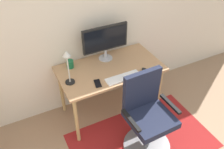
{
  "coord_description": "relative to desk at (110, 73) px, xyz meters",
  "views": [
    {
      "loc": [
        -0.91,
        -0.38,
        2.49
      ],
      "look_at": [
        0.05,
        1.53,
        0.84
      ],
      "focal_mm": 38.37,
      "sensor_mm": 36.0,
      "label": 1
    }
  ],
  "objects": [
    {
      "name": "wall_back",
      "position": [
        -0.15,
        0.42,
        0.64
      ],
      "size": [
        6.0,
        0.1,
        2.6
      ],
      "primitive_type": "cube",
      "color": "beige",
      "rests_on": "ground"
    },
    {
      "name": "office_chair",
      "position": [
        0.11,
        -0.71,
        -0.25
      ],
      "size": [
        0.56,
        0.56,
        1.01
      ],
      "rotation": [
        0.0,
        0.0,
        0.02
      ],
      "color": "slate",
      "rests_on": "ground"
    },
    {
      "name": "monitor",
      "position": [
        0.04,
        0.21,
        0.36
      ],
      "size": [
        0.6,
        0.18,
        0.46
      ],
      "color": "#B2B2B7",
      "rests_on": "desk"
    },
    {
      "name": "keyboard",
      "position": [
        0.04,
        -0.26,
        0.09
      ],
      "size": [
        0.43,
        0.13,
        0.02
      ],
      "primitive_type": "cube",
      "color": "white",
      "rests_on": "desk"
    },
    {
      "name": "computer_mouse",
      "position": [
        0.35,
        -0.26,
        0.09
      ],
      "size": [
        0.06,
        0.1,
        0.03
      ],
      "primitive_type": "ellipsoid",
      "color": "black",
      "rests_on": "desk"
    },
    {
      "name": "desk_lamp",
      "position": [
        -0.54,
        -0.05,
        0.36
      ],
      "size": [
        0.11,
        0.11,
        0.42
      ],
      "color": "black",
      "rests_on": "desk"
    },
    {
      "name": "desk",
      "position": [
        0.0,
        0.0,
        0.0
      ],
      "size": [
        1.29,
        0.71,
        0.74
      ],
      "color": "tan",
      "rests_on": "ground"
    },
    {
      "name": "area_rug",
      "position": [
        0.11,
        -0.66,
        -0.66
      ],
      "size": [
        1.72,
        1.05,
        0.01
      ],
      "primitive_type": "cube",
      "color": "maroon",
      "rests_on": "ground"
    },
    {
      "name": "coffee_cup",
      "position": [
        -0.44,
        0.23,
        0.13
      ],
      "size": [
        0.09,
        0.09,
        0.1
      ],
      "primitive_type": "cylinder",
      "color": "#176036",
      "rests_on": "desk"
    },
    {
      "name": "cell_phone",
      "position": [
        -0.27,
        -0.21,
        0.08
      ],
      "size": [
        0.09,
        0.15,
        0.01
      ],
      "primitive_type": "cube",
      "rotation": [
        0.0,
        0.0,
        -0.2
      ],
      "color": "black",
      "rests_on": "desk"
    }
  ]
}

